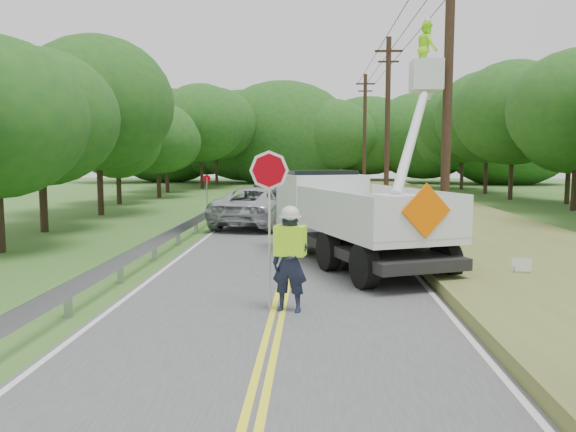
{
  "coord_description": "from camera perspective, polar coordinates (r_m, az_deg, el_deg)",
  "views": [
    {
      "loc": [
        0.73,
        -9.58,
        3.18
      ],
      "look_at": [
        0.0,
        6.0,
        1.5
      ],
      "focal_mm": 35.07,
      "sensor_mm": 36.0,
      "label": 1
    }
  ],
  "objects": [
    {
      "name": "bucket_truck",
      "position": [
        17.51,
        6.04,
        1.13
      ],
      "size": [
        5.36,
        8.06,
        7.38
      ],
      "color": "black",
      "rests_on": "road"
    },
    {
      "name": "ground",
      "position": [
        10.12,
        -1.62,
        -12.18
      ],
      "size": [
        140.0,
        140.0,
        0.0
      ],
      "primitive_type": "plane",
      "color": "#3B5E23",
      "rests_on": "ground"
    },
    {
      "name": "treeline_horizon",
      "position": [
        65.87,
        2.15,
        8.17
      ],
      "size": [
        57.03,
        15.46,
        12.54
      ],
      "color": "#1D4E1C",
      "rests_on": "ground"
    },
    {
      "name": "suv_darkgrey",
      "position": [
        34.4,
        -2.45,
        2.07
      ],
      "size": [
        2.98,
        5.21,
        1.42
      ],
      "primitive_type": "imported",
      "rotation": [
        0.0,
        0.0,
        3.35
      ],
      "color": "#383A3F",
      "rests_on": "road"
    },
    {
      "name": "road",
      "position": [
        23.8,
        0.9,
        -1.5
      ],
      "size": [
        7.2,
        96.0,
        0.03
      ],
      "color": "#4A4A4C",
      "rests_on": "ground"
    },
    {
      "name": "treeline_right",
      "position": [
        38.82,
        25.42,
        9.46
      ],
      "size": [
        11.62,
        49.66,
        10.12
      ],
      "color": "#332319",
      "rests_on": "ground"
    },
    {
      "name": "guardrail",
      "position": [
        25.08,
        -8.25,
        0.08
      ],
      "size": [
        0.18,
        48.0,
        0.77
      ],
      "color": "#919398",
      "rests_on": "ground"
    },
    {
      "name": "flagger",
      "position": [
        11.4,
        0.16,
        -3.97
      ],
      "size": [
        1.23,
        0.61,
        3.27
      ],
      "color": "#191E33",
      "rests_on": "road"
    },
    {
      "name": "treeline_left",
      "position": [
        42.75,
        -12.6,
        9.1
      ],
      "size": [
        9.54,
        55.59,
        10.34
      ],
      "color": "#332319",
      "rests_on": "ground"
    },
    {
      "name": "utility_poles",
      "position": [
        27.02,
        11.97,
        10.46
      ],
      "size": [
        1.6,
        43.3,
        10.0
      ],
      "color": "black",
      "rests_on": "ground"
    },
    {
      "name": "yard_sign",
      "position": [
        15.07,
        22.61,
        -4.7
      ],
      "size": [
        0.45,
        0.14,
        0.65
      ],
      "color": "white",
      "rests_on": "ground"
    },
    {
      "name": "suv_silver",
      "position": [
        25.37,
        -2.81,
        1.0
      ],
      "size": [
        4.3,
        6.86,
        1.77
      ],
      "primitive_type": "imported",
      "rotation": [
        0.0,
        0.0,
        2.91
      ],
      "color": "silver",
      "rests_on": "road"
    },
    {
      "name": "stop_sign_permanent",
      "position": [
        30.82,
        -8.23,
        2.76
      ],
      "size": [
        0.39,
        0.28,
        2.15
      ],
      "color": "#919398",
      "rests_on": "ground"
    },
    {
      "name": "tall_grass_verge",
      "position": [
        24.61,
        17.66,
        -1.21
      ],
      "size": [
        7.0,
        96.0,
        0.3
      ],
      "primitive_type": "cube",
      "color": "#5E6932",
      "rests_on": "ground"
    }
  ]
}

